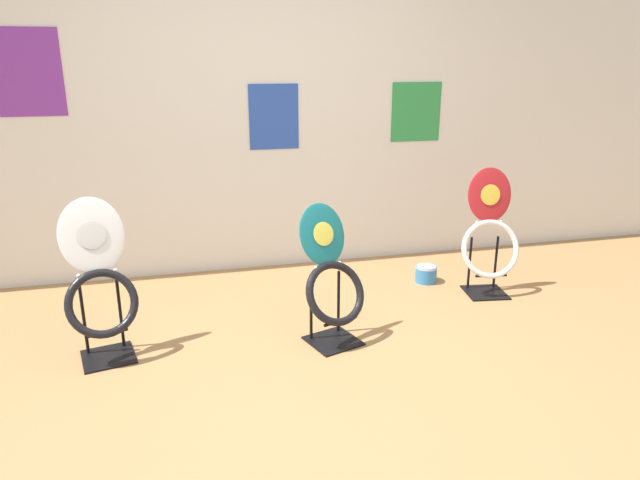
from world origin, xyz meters
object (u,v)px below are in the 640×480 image
object	(u,v)px
paint_can	(426,273)
toilet_seat_display_white_plain	(99,286)
toilet_seat_display_crimson_swirl	(490,236)
toilet_seat_display_teal_sax	(332,282)

from	to	relation	value
paint_can	toilet_seat_display_white_plain	bearing A→B (deg)	-164.98
toilet_seat_display_white_plain	toilet_seat_display_crimson_swirl	distance (m)	2.57
toilet_seat_display_white_plain	paint_can	world-z (taller)	toilet_seat_display_white_plain
toilet_seat_display_white_plain	toilet_seat_display_crimson_swirl	size ratio (longest dim) A/B	0.99
toilet_seat_display_teal_sax	toilet_seat_display_crimson_swirl	world-z (taller)	toilet_seat_display_crimson_swirl
toilet_seat_display_crimson_swirl	paint_can	xyz separation A→B (m)	(-0.33, 0.30, -0.36)
toilet_seat_display_teal_sax	paint_can	distance (m)	1.24
toilet_seat_display_white_plain	toilet_seat_display_crimson_swirl	world-z (taller)	toilet_seat_display_crimson_swirl
toilet_seat_display_white_plain	paint_can	bearing A→B (deg)	15.02
toilet_seat_display_white_plain	toilet_seat_display_crimson_swirl	xyz separation A→B (m)	(2.56, 0.30, -0.00)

